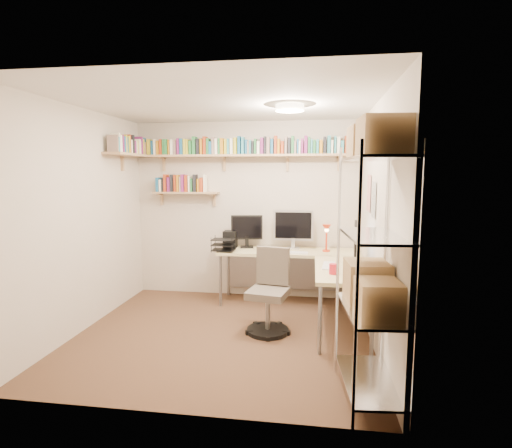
% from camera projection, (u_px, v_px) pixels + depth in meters
% --- Properties ---
extents(ground, '(3.20, 3.20, 0.00)m').
position_uv_depth(ground, '(223.00, 334.00, 4.43)').
color(ground, '#442E1D').
rests_on(ground, ground).
extents(room_shell, '(3.24, 3.04, 2.52)m').
position_uv_depth(room_shell, '(222.00, 195.00, 4.24)').
color(room_shell, '#C1B49D').
rests_on(room_shell, ground).
extents(wall_shelves, '(3.12, 1.09, 0.80)m').
position_uv_depth(wall_shelves, '(212.00, 155.00, 5.51)').
color(wall_shelves, tan).
rests_on(wall_shelves, ground).
extents(corner_desk, '(1.96, 1.87, 1.28)m').
position_uv_depth(corner_desk, '(291.00, 255.00, 5.16)').
color(corner_desk, beige).
rests_on(corner_desk, ground).
extents(office_chair, '(0.50, 0.51, 0.94)m').
position_uv_depth(office_chair, '(269.00, 297.00, 4.48)').
color(office_chair, black).
rests_on(office_chair, ground).
extents(wire_rack, '(0.49, 0.89, 2.16)m').
position_uv_depth(wire_rack, '(374.00, 234.00, 3.00)').
color(wire_rack, silver).
rests_on(wire_rack, ground).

